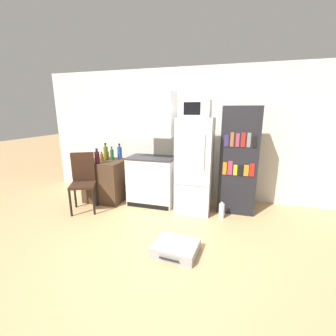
{
  "coord_description": "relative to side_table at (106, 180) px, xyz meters",
  "views": [
    {
      "loc": [
        0.91,
        -2.37,
        1.68
      ],
      "look_at": [
        -0.03,
        0.85,
        0.83
      ],
      "focal_mm": 24.0,
      "sensor_mm": 36.0,
      "label": 1
    }
  ],
  "objects": [
    {
      "name": "water_bottle_front",
      "position": [
        2.2,
        -0.2,
        -0.26
      ],
      "size": [
        0.09,
        0.09,
        0.31
      ],
      "color": "silver",
      "rests_on": "ground_plane"
    },
    {
      "name": "bookshelf",
      "position": [
        2.41,
        0.15,
        0.49
      ],
      "size": [
        0.59,
        0.35,
        1.77
      ],
      "color": "black",
      "rests_on": "ground_plane"
    },
    {
      "name": "bowl",
      "position": [
        -0.24,
        0.18,
        0.41
      ],
      "size": [
        0.14,
        0.14,
        0.04
      ],
      "color": "silver",
      "rests_on": "side_table"
    },
    {
      "name": "chair",
      "position": [
        -0.14,
        -0.5,
        0.19
      ],
      "size": [
        0.54,
        0.54,
        1.0
      ],
      "rotation": [
        0.0,
        0.0,
        0.47
      ],
      "color": "black",
      "rests_on": "ground_plane"
    },
    {
      "name": "bottle_olive_oil",
      "position": [
        -0.04,
        0.1,
        0.52
      ],
      "size": [
        0.08,
        0.08,
        0.32
      ],
      "color": "#566619",
      "rests_on": "side_table"
    },
    {
      "name": "bottle_green_tall",
      "position": [
        0.11,
        0.08,
        0.5
      ],
      "size": [
        0.07,
        0.07,
        0.26
      ],
      "color": "#1E6028",
      "rests_on": "side_table"
    },
    {
      "name": "microwave",
      "position": [
        1.71,
        0.01,
        1.33
      ],
      "size": [
        0.44,
        0.39,
        0.28
      ],
      "color": "silver",
      "rests_on": "refrigerator"
    },
    {
      "name": "bottle_blue_soda",
      "position": [
        0.2,
        0.21,
        0.52
      ],
      "size": [
        0.09,
        0.09,
        0.3
      ],
      "color": "#1E47A3",
      "rests_on": "side_table"
    },
    {
      "name": "side_table",
      "position": [
        0.0,
        0.0,
        0.0
      ],
      "size": [
        0.71,
        0.64,
        0.78
      ],
      "color": "#422D1E",
      "rests_on": "ground_plane"
    },
    {
      "name": "bottle_ketchup_red",
      "position": [
        -0.1,
        0.24,
        0.46
      ],
      "size": [
        0.09,
        0.09,
        0.16
      ],
      "color": "#AD1914",
      "rests_on": "side_table"
    },
    {
      "name": "kitchen_hutch",
      "position": [
        0.92,
        0.06,
        0.55
      ],
      "size": [
        0.84,
        0.52,
        2.0
      ],
      "color": "white",
      "rests_on": "ground_plane"
    },
    {
      "name": "bottle_amber_beer",
      "position": [
        -0.04,
        -0.04,
        0.46
      ],
      "size": [
        0.06,
        0.06,
        0.17
      ],
      "color": "brown",
      "rests_on": "side_table"
    },
    {
      "name": "refrigerator",
      "position": [
        1.71,
        0.01,
        0.4
      ],
      "size": [
        0.57,
        0.64,
        1.59
      ],
      "color": "white",
      "rests_on": "ground_plane"
    },
    {
      "name": "bottle_wine_dark",
      "position": [
        0.01,
        -0.26,
        0.5
      ],
      "size": [
        0.09,
        0.09,
        0.27
      ],
      "color": "black",
      "rests_on": "side_table"
    },
    {
      "name": "wall_back",
      "position": [
        1.6,
        0.72,
        0.85
      ],
      "size": [
        6.4,
        0.1,
        2.48
      ],
      "color": "silver",
      "rests_on": "ground_plane"
    },
    {
      "name": "ground_plane",
      "position": [
        1.4,
        -1.28,
        -0.39
      ],
      "size": [
        24.0,
        24.0,
        0.0
      ],
      "primitive_type": "plane",
      "color": "tan"
    },
    {
      "name": "suitcase_large_flat",
      "position": [
        1.72,
        -1.31,
        -0.33
      ],
      "size": [
        0.56,
        0.49,
        0.13
      ],
      "rotation": [
        0.0,
        0.0,
        -0.08
      ],
      "color": "#99999E",
      "rests_on": "ground_plane"
    }
  ]
}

